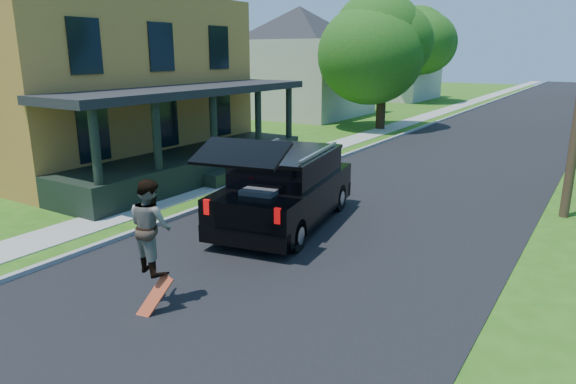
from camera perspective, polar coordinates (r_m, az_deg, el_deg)
The scene contains 13 objects.
ground at distance 9.64m, azimuth -4.81°, elevation -10.81°, with size 140.00×140.00×0.00m, color #295F13.
street at distance 27.69m, azimuth 21.24°, elevation 5.44°, with size 8.00×120.00×0.02m, color black.
curb at distance 28.74m, azimuth 13.30°, elevation 6.39°, with size 0.15×120.00×0.12m, color gray.
sidewalk at distance 29.28m, azimuth 10.43°, elevation 6.71°, with size 1.30×120.00×0.03m, color gray.
front_walk at distance 20.06m, azimuth -16.12°, elevation 2.48°, with size 6.50×1.20×0.03m, color gray.
main_house at distance 22.22m, azimuth -23.00°, elevation 15.90°, with size 15.56×15.56×10.10m.
neighbor_house_mid at distance 36.13m, azimuth 1.26°, elevation 15.20°, with size 12.78×12.78×8.30m.
neighbor_house_far at distance 50.48m, azimuth 11.10°, elevation 14.95°, with size 12.78×12.78×8.30m.
black_suv at distance 12.79m, azimuth -0.30°, elevation 0.40°, with size 2.91×5.59×2.48m.
skateboarder at distance 8.90m, azimuth -15.02°, elevation -3.68°, with size 0.91×0.79×1.62m.
skateboard at distance 8.99m, azimuth -14.70°, elevation -11.59°, with size 0.48×0.53×0.79m.
tree_left_mid at distance 29.75m, azimuth 10.62°, elevation 16.41°, with size 6.15×6.19×7.95m.
tree_left_far at distance 47.18m, azimuth 14.43°, elevation 16.13°, with size 6.70×6.80×8.45m.
Camera 1 is at (5.32, -6.84, 4.23)m, focal length 32.00 mm.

